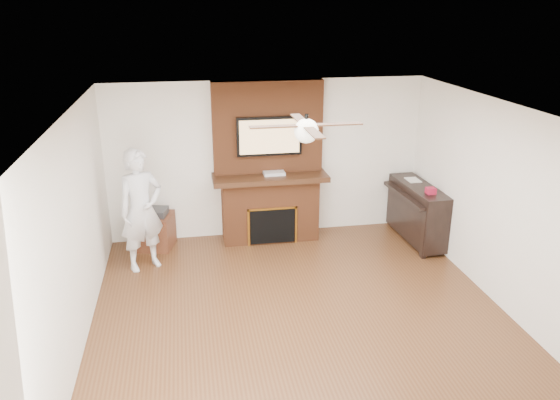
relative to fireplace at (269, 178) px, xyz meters
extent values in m
cube|color=#4E2C16|center=(0.00, -2.55, -1.09)|extent=(5.36, 5.86, 0.18)
cube|color=white|center=(0.00, -2.55, 1.59)|extent=(5.36, 5.86, 0.18)
cube|color=white|center=(0.00, 0.29, 0.25)|extent=(5.36, 0.18, 2.50)
cube|color=white|center=(0.00, -5.39, 0.25)|extent=(5.36, 0.18, 2.50)
cube|color=white|center=(-2.59, -2.55, 0.25)|extent=(0.18, 5.86, 2.50)
cube|color=white|center=(2.59, -2.55, 0.25)|extent=(0.18, 5.86, 2.50)
cube|color=brown|center=(0.00, -0.05, -0.50)|extent=(1.50, 0.50, 1.00)
cube|color=black|center=(0.00, -0.08, 0.04)|extent=(1.78, 0.64, 0.08)
cube|color=brown|center=(0.00, 0.10, 0.79)|extent=(1.70, 0.20, 1.42)
cube|color=black|center=(0.00, -0.30, -0.69)|extent=(0.70, 0.06, 0.55)
cube|color=#BF8C2D|center=(0.00, -0.31, -0.40)|extent=(0.78, 0.02, 0.03)
cube|color=#BF8C2D|center=(-0.38, -0.31, -0.69)|extent=(0.03, 0.02, 0.61)
cube|color=#BF8C2D|center=(0.38, -0.31, -0.69)|extent=(0.03, 0.02, 0.61)
cube|color=black|center=(0.00, -0.04, 0.68)|extent=(1.00, 0.07, 0.60)
cube|color=tan|center=(0.00, -0.08, 0.68)|extent=(0.92, 0.01, 0.52)
cylinder|color=black|center=(0.00, -2.55, 1.43)|extent=(0.04, 0.04, 0.14)
sphere|color=white|center=(0.00, -2.55, 1.32)|extent=(0.26, 0.26, 0.26)
cube|color=black|center=(0.33, -2.55, 1.38)|extent=(0.55, 0.11, 0.01)
cube|color=black|center=(0.00, -2.22, 1.38)|extent=(0.11, 0.55, 0.01)
cube|color=black|center=(-0.33, -2.55, 1.38)|extent=(0.55, 0.11, 0.01)
cube|color=black|center=(0.00, -2.88, 1.38)|extent=(0.11, 0.55, 0.01)
imported|color=silver|center=(-1.92, -0.76, -0.12)|extent=(0.77, 0.67, 1.75)
cube|color=#552918|center=(-1.82, -0.07, -0.73)|extent=(0.66, 0.66, 0.52)
cube|color=#2E2F31|center=(-1.82, -0.07, -0.42)|extent=(0.49, 0.42, 0.10)
cube|color=black|center=(2.28, -0.55, -0.51)|extent=(0.47, 1.42, 0.86)
cube|color=black|center=(2.13, -1.17, -0.62)|extent=(0.06, 0.11, 0.76)
cube|color=black|center=(2.13, 0.08, -0.62)|extent=(0.06, 0.11, 0.76)
cube|color=black|center=(2.05, -0.55, -0.22)|extent=(0.21, 1.30, 0.05)
cube|color=silver|center=(2.28, -0.28, -0.07)|extent=(0.19, 0.27, 0.01)
cube|color=maroon|center=(2.28, -0.93, -0.03)|extent=(0.13, 0.13, 0.09)
cube|color=silver|center=(0.06, -0.10, 0.11)|extent=(0.33, 0.20, 0.05)
cylinder|color=#BE7B16|center=(-0.12, -0.21, -0.94)|extent=(0.07, 0.07, 0.11)
cylinder|color=#4C8736|center=(-0.07, -0.24, -0.95)|extent=(0.07, 0.07, 0.09)
cylinder|color=#FCF9C8|center=(0.13, -0.17, -0.94)|extent=(0.09, 0.09, 0.12)
cylinder|color=#2F588F|center=(0.28, -0.25, -0.95)|extent=(0.06, 0.06, 0.09)
camera|label=1|loc=(-1.27, -8.06, 2.60)|focal=35.00mm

